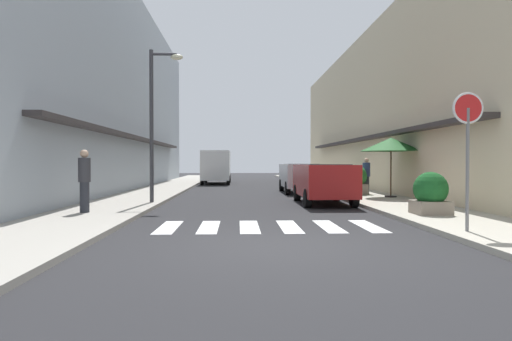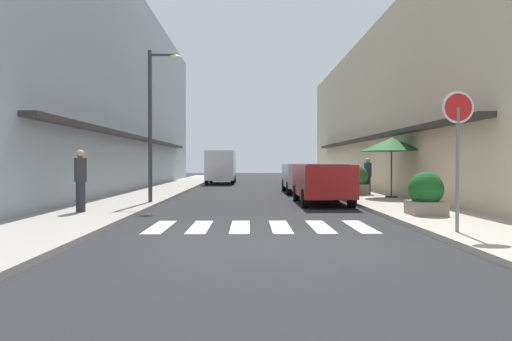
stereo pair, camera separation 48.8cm
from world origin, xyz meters
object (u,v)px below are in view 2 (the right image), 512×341
Objects in this scene: delivery_van at (221,164)px; street_lamp at (155,110)px; planter_midblock at (356,180)px; pedestrian_walking_far at (368,175)px; parked_car_near at (322,179)px; parked_car_mid at (302,175)px; round_street_sign at (458,124)px; cafe_umbrella at (392,145)px; pedestrian_walking_near at (81,179)px; planter_corner at (426,194)px; planter_far at (340,178)px.

street_lamp reaches higher than delivery_van.
street_lamp reaches higher than planter_midblock.
parked_car_near is at bearing -15.38° from pedestrian_walking_far.
round_street_sign is at bearing -83.57° from parked_car_mid.
pedestrian_walking_far is at bearing 103.17° from cafe_umbrella.
pedestrian_walking_near is (-10.59, -5.27, -1.20)m from cafe_umbrella.
delivery_van is 14.69m from pedestrian_walking_far.
planter_corner is at bearing 16.95° from pedestrian_walking_far.
parked_car_near is 3.19× the size of planter_midblock.
planter_corner is at bearing -64.19° from parked_car_near.
planter_far is at bearing 168.04° from pedestrian_walking_near.
pedestrian_walking_near reaches higher than planter_corner.
parked_car_near is 0.98× the size of parked_car_mid.
parked_car_near reaches higher than planter_corner.
planter_midblock is 6.14m from planter_far.
delivery_van is at bearing 136.48° from planter_far.
pedestrian_walking_near is 12.44m from pedestrian_walking_far.
planter_corner is at bearing -99.05° from cafe_umbrella.
parked_car_near is at bearing -74.01° from delivery_van.
round_street_sign is at bearing 92.30° from pedestrian_walking_near.
planter_midblock is 0.66m from pedestrian_walking_far.
planter_corner is 1.02× the size of planter_far.
parked_car_near is 3.70× the size of planter_far.
delivery_van is 16.84m from street_lamp.
parked_car_mid is 10.83m from planter_corner.
planter_corner is (-0.97, -6.07, -1.59)m from cafe_umbrella.
parked_car_near is at bearing 115.81° from planter_corner.
pedestrian_walking_far is (2.63, -2.60, 0.05)m from parked_car_mid.
planter_midblock is at bearing 24.29° from street_lamp.
pedestrian_walking_far is at bearing 151.09° from pedestrian_walking_near.
pedestrian_walking_far is (1.09, 11.12, -1.34)m from round_street_sign.
planter_far is 5.86m from pedestrian_walking_far.
street_lamp is 4.30m from pedestrian_walking_near.
pedestrian_walking_near reaches higher than parked_car_mid.
parked_car_near is at bearing 2.86° from street_lamp.
round_street_sign is 1.61× the size of pedestrian_walking_near.
pedestrian_walking_near is (-1.46, -3.29, -2.36)m from street_lamp.
delivery_van is (-4.69, 16.36, 0.48)m from parked_car_near.
pedestrian_walking_far is at bearing 54.01° from parked_car_near.
pedestrian_walking_near is (-2.81, -19.95, -0.34)m from delivery_van.
parked_car_near is 2.37× the size of pedestrian_walking_near.
cafe_umbrella is 1.53× the size of pedestrian_walking_far.
parked_car_mid is 2.41× the size of pedestrian_walking_near.
street_lamp is (-6.04, -6.53, 2.50)m from parked_car_mid.
pedestrian_walking_near is (-7.50, -3.59, 0.14)m from parked_car_near.
pedestrian_walking_near reaches higher than pedestrian_walking_far.
parked_car_mid is at bearing -65.16° from delivery_van.
planter_far is at bearing 85.35° from planter_midblock.
street_lamp is at bearing -132.74° from parked_car_mid.
cafe_umbrella is at bearing 80.95° from planter_corner.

